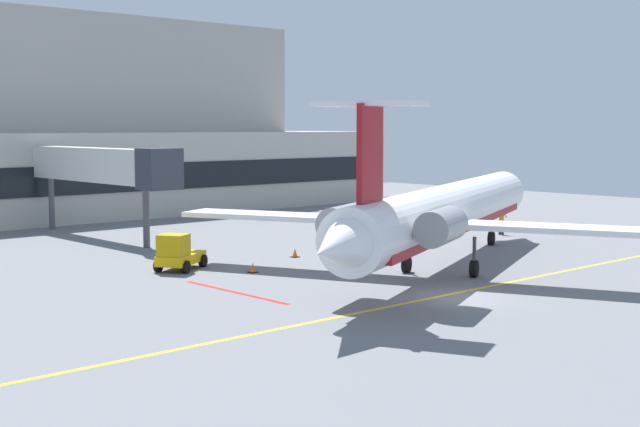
# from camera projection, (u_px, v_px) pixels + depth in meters

# --- Properties ---
(ground) EXTENTS (120.00, 120.00, 0.11)m
(ground) POSITION_uv_depth(u_px,v_px,m) (460.00, 299.00, 40.59)
(ground) COLOR slate
(terminal_building) EXTENTS (73.63, 14.06, 17.87)m
(terminal_building) POSITION_uv_depth(u_px,v_px,m) (53.00, 139.00, 76.71)
(terminal_building) COLOR #B7B2A8
(terminal_building) RESTS_ON ground
(jet_bridge_west) EXTENTS (2.40, 17.92, 6.54)m
(jet_bridge_west) POSITION_uv_depth(u_px,v_px,m) (103.00, 166.00, 61.29)
(jet_bridge_west) COLOR silver
(jet_bridge_west) RESTS_ON ground
(regional_jet) EXTENTS (33.45, 27.50, 8.94)m
(regional_jet) POSITION_uv_depth(u_px,v_px,m) (445.00, 212.00, 47.51)
(regional_jet) COLOR white
(regional_jet) RESTS_ON ground
(pushback_tractor) EXTENTS (3.67, 3.19, 2.08)m
(pushback_tractor) POSITION_uv_depth(u_px,v_px,m) (178.00, 254.00, 48.39)
(pushback_tractor) COLOR #E5B20C
(pushback_tractor) RESTS_ON ground
(belt_loader) EXTENTS (3.98, 2.32, 2.28)m
(belt_loader) POSITION_uv_depth(u_px,v_px,m) (391.00, 213.00, 70.43)
(belt_loader) COLOR #19389E
(belt_loader) RESTS_ON ground
(marshaller) EXTENTS (0.41, 0.80, 1.86)m
(marshaller) POSITION_uv_depth(u_px,v_px,m) (501.00, 222.00, 64.42)
(marshaller) COLOR #191E33
(marshaller) RESTS_ON ground
(safety_cone_alpha) EXTENTS (0.47, 0.47, 0.55)m
(safety_cone_alpha) POSITION_uv_depth(u_px,v_px,m) (253.00, 268.00, 47.77)
(safety_cone_alpha) COLOR orange
(safety_cone_alpha) RESTS_ON ground
(safety_cone_bravo) EXTENTS (0.47, 0.47, 0.55)m
(safety_cone_bravo) POSITION_uv_depth(u_px,v_px,m) (295.00, 253.00, 53.34)
(safety_cone_bravo) COLOR orange
(safety_cone_bravo) RESTS_ON ground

